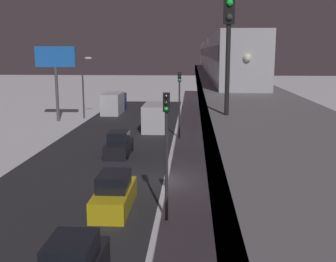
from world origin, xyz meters
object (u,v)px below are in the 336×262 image
(subway_train, at_px, (217,55))
(delivery_van, at_px, (114,103))
(box_truck, at_px, (156,117))
(traffic_light_near, at_px, (166,138))
(sedan_black, at_px, (119,146))
(traffic_light_mid, at_px, (179,95))
(commercial_billboard, at_px, (55,64))
(rail_signal, at_px, (229,36))
(sedan_yellow, at_px, (114,194))

(subway_train, bearing_deg, delivery_van, -23.30)
(box_truck, relative_size, traffic_light_near, 1.16)
(sedan_black, height_order, traffic_light_mid, traffic_light_mid)
(sedan_black, xyz_separation_m, box_truck, (-2.00, -11.82, 0.56))
(box_truck, distance_m, commercial_billboard, 14.14)
(sedan_black, relative_size, delivery_van, 0.57)
(subway_train, xyz_separation_m, rail_signal, (1.68, 35.60, 0.95))
(delivery_van, bearing_deg, box_truck, 120.47)
(traffic_light_mid, bearing_deg, rail_signal, 95.55)
(rail_signal, distance_m, sedan_yellow, 11.63)
(subway_train, bearing_deg, traffic_light_near, 82.34)
(sedan_black, bearing_deg, sedan_yellow, -81.19)
(rail_signal, xyz_separation_m, traffic_light_mid, (2.43, -24.99, -4.66))
(delivery_van, distance_m, traffic_light_near, 37.72)
(sedan_black, height_order, traffic_light_near, traffic_light_near)
(sedan_black, distance_m, traffic_light_mid, 9.02)
(subway_train, relative_size, commercial_billboard, 6.23)
(traffic_light_near, xyz_separation_m, commercial_billboard, (14.99, -29.18, 2.63))
(sedan_black, xyz_separation_m, traffic_light_mid, (-4.70, -6.90, 3.41))
(sedan_yellow, bearing_deg, traffic_light_mid, 81.10)
(rail_signal, xyz_separation_m, sedan_black, (7.13, -18.09, -8.07))
(sedan_black, relative_size, traffic_light_mid, 0.66)
(box_truck, height_order, delivery_van, same)
(rail_signal, distance_m, delivery_van, 43.79)
(traffic_light_mid, bearing_deg, commercial_billboard, -31.73)
(subway_train, relative_size, sedan_black, 13.22)
(subway_train, height_order, traffic_light_mid, subway_train)
(sedan_black, distance_m, sedan_yellow, 11.75)
(traffic_light_near, bearing_deg, traffic_light_mid, -90.00)
(traffic_light_near, bearing_deg, sedan_yellow, -25.85)
(sedan_yellow, height_order, delivery_van, delivery_van)
(rail_signal, relative_size, sedan_yellow, 0.85)
(subway_train, relative_size, box_truck, 7.50)
(delivery_van, xyz_separation_m, traffic_light_mid, (-9.50, 16.47, 2.85))
(traffic_light_near, height_order, commercial_billboard, commercial_billboard)
(traffic_light_mid, distance_m, commercial_billboard, 17.82)
(traffic_light_mid, bearing_deg, box_truck, -61.22)
(traffic_light_near, bearing_deg, delivery_van, -75.37)
(commercial_billboard, bearing_deg, subway_train, -175.96)
(subway_train, xyz_separation_m, traffic_light_near, (4.11, 30.53, -3.71))
(sedan_black, distance_m, box_truck, 12.00)
(traffic_light_near, relative_size, traffic_light_mid, 1.00)
(subway_train, distance_m, sedan_black, 20.86)
(sedan_black, xyz_separation_m, delivery_van, (4.80, -23.37, 0.56))
(sedan_black, height_order, commercial_billboard, commercial_billboard)
(subway_train, xyz_separation_m, sedan_yellow, (7.01, 29.12, -7.11))
(box_truck, bearing_deg, rail_signal, 99.73)
(rail_signal, xyz_separation_m, sedan_yellow, (5.33, -6.48, -8.06))
(commercial_billboard, bearing_deg, box_truck, 160.50)
(sedan_black, bearing_deg, traffic_light_mid, 55.74)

